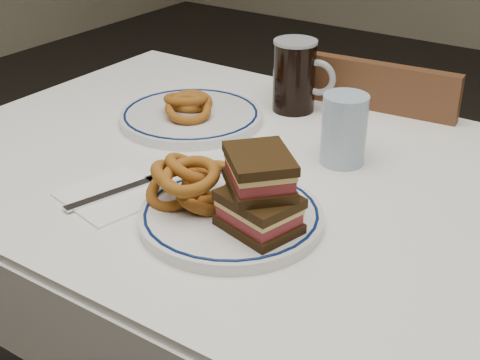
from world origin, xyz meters
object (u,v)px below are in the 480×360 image
Objects in this scene: main_plate at (231,216)px; reuben_sandwich at (259,192)px; far_plate at (191,116)px; beer_mug at (296,75)px; chair_far at (369,201)px.

main_plate is 0.08m from reuben_sandwich.
far_plate is (-0.29, 0.28, 0.00)m from main_plate.
reuben_sandwich reaches higher than main_plate.
beer_mug is at bearing 114.33° from reuben_sandwich.
beer_mug reaches higher than main_plate.
reuben_sandwich is (0.10, -0.67, 0.36)m from chair_far.
beer_mug reaches higher than far_plate.
chair_far is 0.54m from far_plate.
chair_far reaches higher than main_plate.
reuben_sandwich reaches higher than far_plate.
reuben_sandwich is at bearing -39.22° from far_plate.
main_plate is at bearing -71.31° from beer_mug.
beer_mug reaches higher than reuben_sandwich.
beer_mug is (-0.21, 0.46, 0.00)m from reuben_sandwich.
main_plate is at bearing -85.87° from chair_far.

